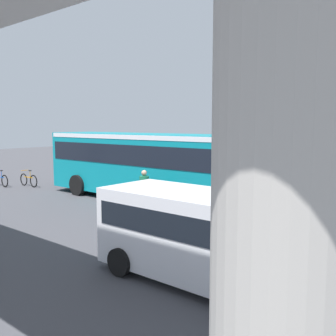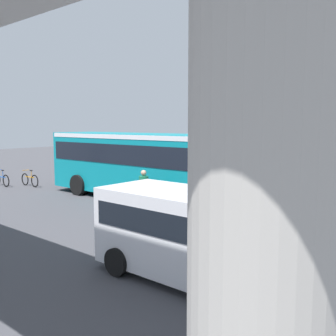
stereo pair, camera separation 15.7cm
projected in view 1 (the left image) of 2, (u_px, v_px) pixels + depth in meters
The scene contains 9 objects.
ground at pixel (148, 193), 20.12m from camera, with size 80.00×80.00×0.00m, color #424247.
city_bus at pixel (148, 161), 17.93m from camera, with size 11.54×2.85×3.15m.
parked_van at pixel (199, 231), 8.78m from camera, with size 4.80×2.17×2.05m.
bicycle_blue at pixel (0, 180), 22.22m from camera, with size 1.77×0.44×0.96m.
bicycle_orange at pixel (29, 180), 22.16m from camera, with size 1.77×0.44×0.96m.
pedestrian at pixel (144, 193), 15.27m from camera, with size 0.38×0.38×1.79m.
lane_dash_leftmost at pixel (244, 194), 19.87m from camera, with size 2.00×0.20×0.01m, color silver.
lane_dash_left at pixel (182, 186), 22.40m from camera, with size 2.00×0.20×0.01m, color silver.
lane_dash_centre at pixel (134, 180), 24.93m from camera, with size 2.00×0.20×0.01m, color silver.
Camera 1 is at (-13.44, 14.63, 3.62)m, focal length 41.00 mm.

